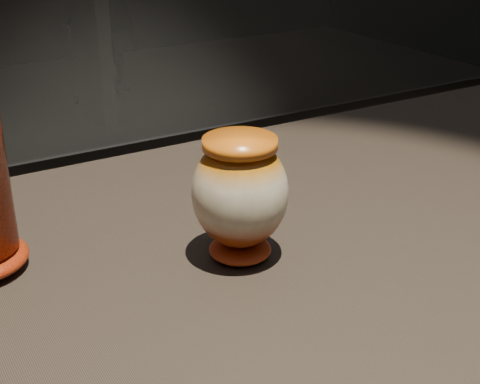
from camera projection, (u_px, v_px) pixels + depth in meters
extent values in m
cube|color=black|center=(268.00, 267.00, 0.85)|extent=(2.00, 0.80, 0.05)
ellipsoid|color=maroon|center=(240.00, 249.00, 0.82)|extent=(0.10, 0.10, 0.02)
ellipsoid|color=beige|center=(240.00, 193.00, 0.78)|extent=(0.14, 0.14, 0.13)
cylinder|color=#BC6B11|center=(240.00, 143.00, 0.76)|extent=(0.11, 0.11, 0.01)
cube|color=black|center=(92.00, 51.00, 4.01)|extent=(0.08, 0.50, 0.85)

